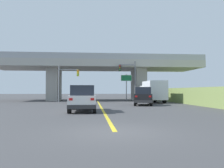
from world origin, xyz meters
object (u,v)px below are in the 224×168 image
Objects in this scene: suv_crossing at (143,96)px; traffic_signal_farside at (66,79)px; suv_lead at (83,98)px; traffic_signal_nearside at (130,76)px; highway_sign at (126,81)px; box_truck at (153,91)px.

traffic_signal_farside is (-9.46, 8.03, 2.35)m from suv_crossing.
traffic_signal_nearside reaches higher than suv_lead.
suv_lead is 1.09× the size of highway_sign.
suv_crossing is 0.74× the size of box_truck.
suv_lead and suv_crossing have the same top height.
traffic_signal_nearside is (6.45, 15.77, 2.87)m from suv_lead.
box_truck reaches higher than suv_lead.
traffic_signal_nearside is 1.42× the size of highway_sign.
highway_sign is at bearing 104.93° from suv_crossing.
traffic_signal_nearside is at bearing 67.75° from suv_lead.
box_truck is at bearing 53.77° from suv_lead.
suv_crossing is at bearing -40.31° from traffic_signal_farside.
box_truck is at bearing -53.63° from traffic_signal_nearside.
highway_sign reaches higher than suv_crossing.
suv_crossing is at bearing -88.51° from highway_sign.
traffic_signal_farside reaches higher than suv_lead.
box_truck is at bearing 77.53° from suv_crossing.
highway_sign is (6.18, 17.49, 2.16)m from suv_lead.
suv_lead is 0.97× the size of suv_crossing.
suv_crossing is 0.78× the size of traffic_signal_nearside.
suv_lead is 9.54m from suv_crossing.
suv_lead is at bearing -119.12° from suv_crossing.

